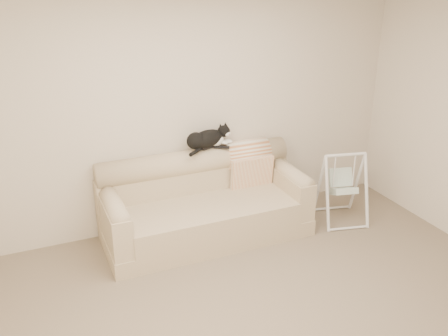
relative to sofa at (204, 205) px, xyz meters
name	(u,v)px	position (x,y,z in m)	size (l,w,h in m)	color
ground_plane	(271,322)	(-0.03, -1.62, -0.35)	(5.00, 5.00, 0.00)	#756751
room_shell	(279,152)	(-0.03, -1.62, 1.18)	(5.04, 4.04, 2.60)	beige
sofa	(204,205)	(0.00, 0.00, 0.00)	(2.20, 0.93, 0.90)	tan
remote_a	(209,147)	(0.16, 0.25, 0.56)	(0.19, 0.11, 0.03)	black
remote_b	(222,147)	(0.30, 0.20, 0.56)	(0.17, 0.12, 0.02)	black
tuxedo_cat	(207,139)	(0.14, 0.23, 0.66)	(0.60, 0.41, 0.25)	black
throw_blanket	(247,157)	(0.62, 0.23, 0.37)	(0.51, 0.38, 0.58)	#CC7941
baby_swing	(342,187)	(1.57, -0.32, 0.06)	(0.61, 0.63, 0.83)	white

